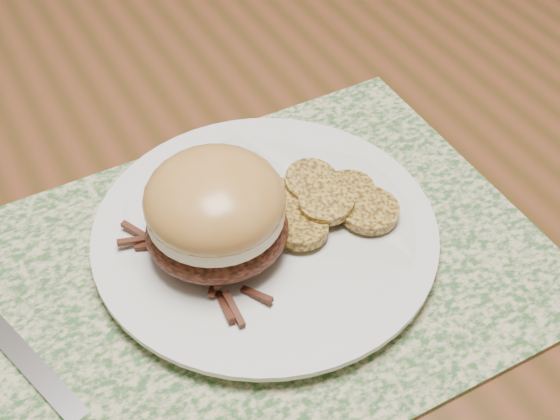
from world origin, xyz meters
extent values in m
cube|color=#5B301A|center=(0.00, 0.00, 0.73)|extent=(1.50, 0.90, 0.04)
cylinder|color=#5B301A|center=(0.69, 0.39, 0.35)|extent=(0.06, 0.06, 0.71)
cube|color=#345B2E|center=(0.17, -0.14, 0.75)|extent=(0.45, 0.33, 0.00)
cylinder|color=silver|center=(0.19, -0.12, 0.76)|extent=(0.26, 0.26, 0.02)
ellipsoid|color=black|center=(0.15, -0.12, 0.79)|extent=(0.14, 0.14, 0.04)
cylinder|color=beige|center=(0.15, -0.12, 0.81)|extent=(0.13, 0.13, 0.01)
ellipsoid|color=#A16F34|center=(0.15, -0.12, 0.82)|extent=(0.14, 0.14, 0.06)
cylinder|color=olive|center=(0.21, -0.10, 0.77)|extent=(0.06, 0.06, 0.01)
cylinder|color=olive|center=(0.24, -0.10, 0.78)|extent=(0.06, 0.06, 0.02)
cylinder|color=olive|center=(0.27, -0.12, 0.77)|extent=(0.06, 0.06, 0.01)
cylinder|color=olive|center=(0.21, -0.14, 0.78)|extent=(0.06, 0.06, 0.02)
cylinder|color=olive|center=(0.24, -0.13, 0.78)|extent=(0.06, 0.06, 0.01)
cylinder|color=olive|center=(0.27, -0.15, 0.78)|extent=(0.06, 0.06, 0.01)
cube|color=silver|center=(-0.01, -0.14, 0.76)|extent=(0.05, 0.14, 0.00)
camera|label=1|loc=(0.00, -0.49, 1.23)|focal=50.00mm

